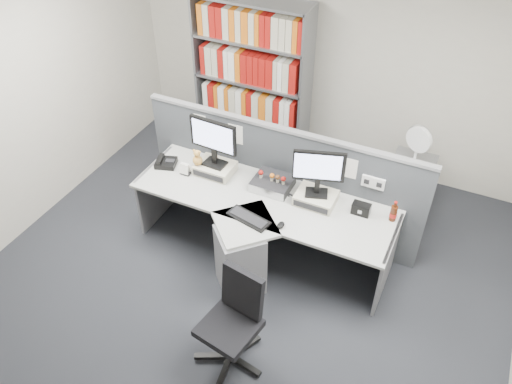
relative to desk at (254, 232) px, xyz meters
The scene contains 21 objects.
ground 0.75m from the desk, 90.00° to the right, with size 5.50×5.50×0.00m, color #2B2D33.
room_shell 1.46m from the desk, 90.00° to the right, with size 5.04×5.54×2.72m.
partition 0.68m from the desk, 89.59° to the left, with size 3.00×0.08×1.27m.
desk is the anchor object (origin of this frame).
monitor_riser_left 0.79m from the desk, 148.38° to the left, with size 0.38×0.31×0.10m.
monitor_riser_right 0.69m from the desk, 38.51° to the left, with size 0.38×0.31×0.10m.
monitor_left 0.99m from the desk, 148.26° to the left, with size 0.51×0.17×0.52m.
monitor_right 0.90m from the desk, 38.66° to the left, with size 0.47×0.21×0.49m.
desktop_pc 0.51m from the desk, 87.92° to the left, with size 0.38×0.34×0.10m.
figurines 0.57m from the desk, 85.64° to the left, with size 0.29×0.05×0.09m.
keyboard 0.30m from the desk, 87.59° to the right, with size 0.44×0.24×0.03m.
mouse 0.43m from the desk, 13.83° to the right, with size 0.06×0.10×0.04m, color black.
desk_phone 1.22m from the desk, 167.01° to the left, with size 0.26×0.24×0.09m.
desk_calendar 0.97m from the desk, 165.64° to the left, with size 0.11×0.08×0.13m.
plush_toy 0.94m from the desk, 158.32° to the left, with size 0.10×0.10×0.17m.
speaker 1.06m from the desk, 23.93° to the left, with size 0.17×0.10×0.11m, color black.
cola_bottle 1.33m from the desk, 20.31° to the left, with size 0.07×0.07×0.22m.
shelving_unit 2.12m from the desk, 115.96° to the left, with size 1.41×0.40×2.00m.
filing_cabinet 1.85m from the desk, 49.39° to the left, with size 0.45×0.61×0.70m.
desk_fan 1.92m from the desk, 49.39° to the left, with size 0.28×0.18×0.48m.
office_chair 1.06m from the desk, 73.16° to the right, with size 0.60×0.60×0.91m.
Camera 1 is at (1.57, -2.67, 3.99)m, focal length 36.34 mm.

